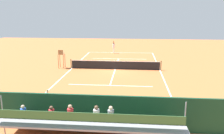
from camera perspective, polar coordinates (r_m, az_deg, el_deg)
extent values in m
plane|color=#BC6033|center=(26.96, 0.77, -0.53)|extent=(60.00, 60.00, 0.00)
cube|color=white|center=(37.70, 2.08, 3.47)|extent=(10.00, 0.10, 0.01)
cube|color=white|center=(16.54, -2.24, -9.66)|extent=(10.00, 0.10, 0.01)
cube|color=white|center=(27.04, 11.40, -0.74)|extent=(0.10, 22.00, 0.01)
cube|color=white|center=(27.78, -9.56, -0.29)|extent=(0.10, 22.00, 0.01)
cube|color=white|center=(32.85, 1.60, 2.00)|extent=(7.50, 0.10, 0.01)
cube|color=white|center=(21.15, -0.51, -4.44)|extent=(7.50, 0.10, 0.01)
cube|color=white|center=(26.95, 0.77, -0.52)|extent=(0.10, 12.10, 0.01)
cube|color=white|center=(37.70, 2.08, 3.47)|extent=(0.10, 0.30, 0.01)
cube|color=black|center=(26.85, 0.78, 0.42)|extent=(10.00, 0.02, 0.91)
cube|color=white|center=(26.75, 0.78, 1.43)|extent=(10.00, 0.04, 0.06)
cylinder|color=#2D5133|center=(26.93, 11.66, 0.35)|extent=(0.10, 0.10, 1.07)
cylinder|color=#2D5133|center=(27.69, -9.81, 0.79)|extent=(0.10, 0.10, 1.07)
cube|color=#194228|center=(13.42, -3.95, -10.71)|extent=(18.00, 0.16, 2.00)
cube|color=gray|center=(13.45, -4.14, -14.33)|extent=(9.00, 0.10, 0.45)
cube|color=gray|center=(13.06, -4.41, -14.32)|extent=(9.00, 0.80, 0.08)
cube|color=gray|center=(13.47, -4.12, -14.27)|extent=(9.00, 0.04, 0.45)
cube|color=#386B38|center=(12.78, -4.52, -12.86)|extent=(8.60, 0.36, 0.04)
cube|color=#386B38|center=(12.53, -4.68, -12.40)|extent=(8.60, 0.03, 0.36)
cube|color=gray|center=(12.15, -5.09, -14.17)|extent=(9.00, 0.80, 0.08)
cube|color=gray|center=(12.57, -4.76, -14.13)|extent=(9.00, 0.04, 0.45)
cube|color=#386B38|center=(11.87, -5.22, -12.60)|extent=(8.60, 0.36, 0.04)
cube|color=#386B38|center=(11.63, -5.40, -12.09)|extent=(8.60, 0.03, 0.36)
cube|color=gray|center=(11.25, -5.88, -14.00)|extent=(9.00, 0.80, 0.08)
cube|color=gray|center=(11.66, -5.49, -13.96)|extent=(9.00, 0.04, 0.45)
cube|color=#386B38|center=(10.97, -6.04, -12.29)|extent=(8.60, 0.36, 0.04)
cube|color=#386B38|center=(10.73, -6.25, -11.74)|extent=(8.60, 0.03, 0.36)
cylinder|color=gray|center=(12.10, 16.96, -13.20)|extent=(0.06, 0.06, 2.35)
cylinder|color=gray|center=(13.51, -24.62, -10.98)|extent=(0.06, 0.06, 2.35)
cube|color=#2D2D33|center=(14.02, -20.19, -11.05)|extent=(0.32, 0.40, 0.12)
cylinder|color=blue|center=(13.81, -20.50, -10.16)|extent=(0.30, 0.30, 0.45)
sphere|color=beige|center=(13.68, -20.61, -8.91)|extent=(0.20, 0.20, 0.20)
cube|color=#2D2D33|center=(11.88, -0.24, -12.31)|extent=(0.32, 0.40, 0.12)
cylinder|color=#9399A3|center=(11.65, -0.30, -11.30)|extent=(0.30, 0.30, 0.45)
sphere|color=beige|center=(11.52, -0.30, -9.83)|extent=(0.20, 0.20, 0.20)
cube|color=#2D2D33|center=(11.96, -3.66, -12.15)|extent=(0.32, 0.40, 0.12)
cylinder|color=white|center=(11.73, -3.77, -11.14)|extent=(0.30, 0.30, 0.45)
sphere|color=brown|center=(11.60, -3.79, -9.68)|extent=(0.20, 0.20, 0.20)
cube|color=#2D2D33|center=(12.21, -9.75, -11.77)|extent=(0.32, 0.40, 0.12)
cylinder|color=red|center=(11.99, -9.96, -10.77)|extent=(0.30, 0.30, 0.45)
sphere|color=tan|center=(11.86, -10.02, -9.34)|extent=(0.20, 0.20, 0.20)
cube|color=#2D2D33|center=(13.45, -14.05, -11.66)|extent=(0.32, 0.40, 0.12)
cylinder|color=red|center=(13.23, -14.29, -10.76)|extent=(0.30, 0.30, 0.45)
sphere|color=brown|center=(13.10, -14.37, -9.46)|extent=(0.20, 0.20, 0.20)
cylinder|color=olive|center=(28.19, -11.21, 1.50)|extent=(0.07, 0.07, 1.60)
cylinder|color=olive|center=(28.36, -12.38, 1.52)|extent=(0.07, 0.07, 1.60)
cylinder|color=olive|center=(27.63, -11.56, 1.24)|extent=(0.07, 0.07, 1.60)
cylinder|color=olive|center=(27.80, -12.74, 1.26)|extent=(0.07, 0.07, 1.60)
cube|color=olive|center=(27.84, -12.05, 3.05)|extent=(0.56, 0.56, 0.06)
cube|color=olive|center=(27.57, -12.23, 3.52)|extent=(0.56, 0.06, 0.48)
cube|color=olive|center=(27.74, -11.55, 3.36)|extent=(0.04, 0.48, 0.04)
cube|color=olive|center=(27.89, -12.58, 3.36)|extent=(0.04, 0.48, 0.04)
cube|color=#234C2D|center=(14.23, 5.07, -11.72)|extent=(1.80, 0.40, 0.05)
cylinder|color=#234C2D|center=(14.34, 8.12, -12.58)|extent=(0.06, 0.06, 0.45)
cylinder|color=#234C2D|center=(14.34, 1.98, -12.45)|extent=(0.06, 0.06, 0.45)
cube|color=#234C2D|center=(13.94, 5.09, -10.91)|extent=(1.80, 0.04, 0.36)
cube|color=#B22D2D|center=(14.30, -3.36, -12.75)|extent=(0.90, 0.36, 0.36)
cylinder|color=white|center=(37.42, 0.39, 4.06)|extent=(0.14, 0.14, 0.85)
cylinder|color=white|center=(37.21, 0.42, 4.01)|extent=(0.14, 0.14, 0.85)
cylinder|color=white|center=(37.20, 0.40, 5.14)|extent=(0.42, 0.42, 0.60)
sphere|color=brown|center=(37.15, 0.40, 5.76)|extent=(0.22, 0.22, 0.22)
cylinder|color=brown|center=(36.92, 0.44, 5.86)|extent=(0.26, 0.13, 0.55)
cylinder|color=brown|center=(37.42, 0.37, 5.23)|extent=(0.10, 0.10, 0.50)
cylinder|color=black|center=(37.41, -0.39, 3.42)|extent=(0.25, 0.18, 0.03)
torus|color=#D8CC4C|center=(37.24, -0.07, 3.38)|extent=(0.42, 0.42, 0.02)
cylinder|color=white|center=(37.24, -0.07, 3.38)|extent=(0.25, 0.25, 0.00)
sphere|color=#CCDB33|center=(34.28, 3.35, 2.51)|extent=(0.07, 0.07, 0.07)
sphere|color=#CCDB33|center=(35.72, 0.40, 2.98)|extent=(0.07, 0.07, 0.07)
cylinder|color=#232328|center=(14.88, -15.23, -11.09)|extent=(0.14, 0.14, 0.85)
cylinder|color=#232328|center=(15.08, -15.15, -10.75)|extent=(0.14, 0.14, 0.85)
cylinder|color=orange|center=(14.70, -15.36, -8.34)|extent=(0.44, 0.44, 0.60)
sphere|color=beige|center=(14.56, -15.46, -6.84)|extent=(0.22, 0.22, 0.22)
cylinder|color=beige|center=(14.74, -15.40, -6.22)|extent=(0.26, 0.15, 0.55)
cylinder|color=beige|center=(14.49, -15.45, -8.55)|extent=(0.11, 0.11, 0.50)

